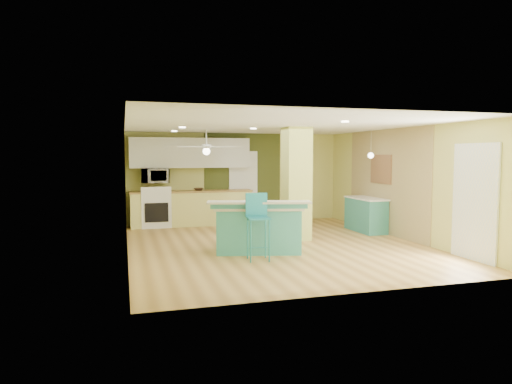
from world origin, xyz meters
TOP-DOWN VIEW (x-y plane):
  - floor at (0.00, 0.00)m, footprint 6.00×7.00m
  - ceiling at (0.00, 0.00)m, footprint 6.00×7.00m
  - wall_back at (0.00, 3.50)m, footprint 6.00×0.01m
  - wall_front at (0.00, -3.50)m, footprint 6.00×0.01m
  - wall_left at (-3.00, 0.00)m, footprint 0.01×7.00m
  - wall_right at (3.00, 0.00)m, footprint 0.01×7.00m
  - wood_panel at (2.99, 0.60)m, footprint 0.02×3.40m
  - olive_accent at (0.20, 3.49)m, footprint 2.20×0.02m
  - interior_door at (0.20, 3.46)m, footprint 0.82×0.05m
  - french_door at (2.97, -2.30)m, footprint 0.04×1.08m
  - column at (0.65, 0.50)m, footprint 0.55×0.55m
  - kitchen_run at (-1.30, 3.20)m, footprint 3.25×0.63m
  - stove at (-2.25, 3.19)m, footprint 0.76×0.66m
  - upper_cabinets at (-1.30, 3.32)m, footprint 3.20×0.34m
  - microwave at (-2.25, 3.20)m, footprint 0.70×0.48m
  - ceiling_fan at (-1.10, 2.00)m, footprint 1.41×1.41m
  - pendant_lamp at (2.65, 0.75)m, footprint 0.14×0.14m
  - wall_decor at (2.96, 0.80)m, footprint 0.03×0.90m
  - peninsula at (-0.54, -0.54)m, footprint 2.01×1.44m
  - bar_stool at (-0.74, -1.17)m, footprint 0.43×0.43m
  - side_counter at (2.70, 1.02)m, footprint 0.55×1.31m
  - fruit_bowl at (-1.11, 3.18)m, footprint 0.27×0.27m
  - canister at (-0.54, -0.58)m, footprint 0.15×0.15m

SIDE VIEW (x-z plane):
  - floor at x=0.00m, z-range -0.01..0.00m
  - side_counter at x=2.70m, z-range 0.00..0.84m
  - stove at x=-2.25m, z-range -0.08..1.00m
  - kitchen_run at x=-1.30m, z-range 0.00..0.94m
  - peninsula at x=-0.54m, z-range -0.04..0.99m
  - bar_stool at x=-0.74m, z-range 0.20..1.41m
  - fruit_bowl at x=-1.11m, z-range 0.94..1.01m
  - canister at x=-0.54m, z-range 0.89..1.07m
  - interior_door at x=0.20m, z-range 0.00..2.00m
  - french_door at x=2.97m, z-range 0.00..2.10m
  - wall_back at x=0.00m, z-range 0.00..2.50m
  - wall_front at x=0.00m, z-range 0.00..2.50m
  - wall_left at x=-3.00m, z-range 0.00..2.50m
  - wall_right at x=3.00m, z-range 0.00..2.50m
  - wood_panel at x=2.99m, z-range 0.00..2.50m
  - olive_accent at x=0.20m, z-range 0.00..2.50m
  - column at x=0.65m, z-range 0.00..2.50m
  - microwave at x=-2.25m, z-range 1.16..1.55m
  - wall_decor at x=2.96m, z-range 1.20..1.90m
  - pendant_lamp at x=2.65m, z-range 1.54..2.23m
  - upper_cabinets at x=-1.30m, z-range 1.55..2.35m
  - ceiling_fan at x=-1.10m, z-range 1.77..2.38m
  - ceiling at x=0.00m, z-range 2.50..2.51m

